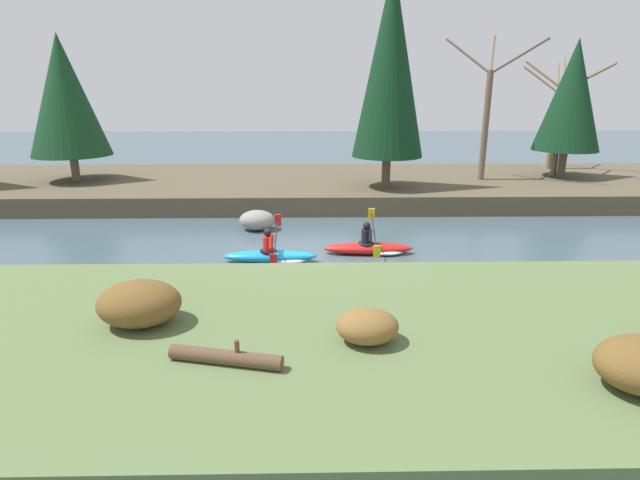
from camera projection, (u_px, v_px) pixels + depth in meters
The scene contains 15 objects.
ground_plane at pixel (308, 254), 15.13m from camera, with size 90.00×90.00×0.00m, color #425660.
riverbank_near at pixel (307, 345), 9.14m from camera, with size 44.00×7.10×0.67m.
riverbank_far at pixel (309, 186), 23.58m from camera, with size 44.00×8.90×0.78m.
conifer_tree_left at pixel (65, 96), 21.77m from camera, with size 3.43×3.43×6.33m.
conifer_tree_mid_left at pixel (390, 63), 19.85m from camera, with size 2.93×2.93×8.73m.
conifer_tree_centre at pixel (572, 96), 22.71m from camera, with size 2.97×2.97×6.20m.
bare_tree_upstream at pixel (487, 112), 22.27m from camera, with size 3.53×3.49×6.40m.
bare_tree_mid_upstream at pixel (560, 121), 23.38m from camera, with size 3.03×3.00×5.45m.
bare_tree_mid_downstream at pixel (554, 120), 25.51m from camera, with size 2.95×2.91×5.29m.
shrub_clump_nearest at pixel (139, 303), 9.10m from camera, with size 1.52×1.27×0.82m.
shrub_clump_second at pixel (367, 326), 8.50m from camera, with size 1.08×0.90×0.58m.
kayaker_lead at pixel (371, 247), 15.15m from camera, with size 2.78×2.06×1.20m.
kayaker_middle at pixel (274, 255), 14.44m from camera, with size 2.77×2.06×1.20m.
boulder_midstream at pixel (257, 220), 17.65m from camera, with size 1.26×0.99×0.71m.
driftwood_log at pixel (226, 357), 7.85m from camera, with size 1.85×0.65×0.44m.
Camera 1 is at (0.07, -14.34, 4.85)m, focal length 28.00 mm.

